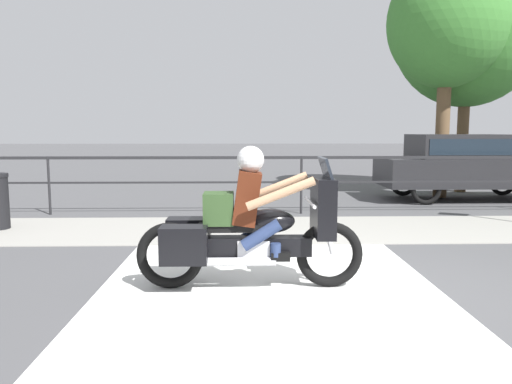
# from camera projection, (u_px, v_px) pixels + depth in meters

# --- Properties ---
(ground_plane) EXTENTS (120.00, 120.00, 0.00)m
(ground_plane) POSITION_uv_depth(u_px,v_px,m) (357.00, 293.00, 5.24)
(ground_plane) COLOR #4C4C4F
(sidewalk_band) EXTENTS (44.00, 2.40, 0.01)m
(sidewalk_band) POSITION_uv_depth(u_px,v_px,m) (312.00, 229.00, 8.62)
(sidewalk_band) COLOR #99968E
(sidewalk_band) RESTS_ON ground
(crosswalk_band) EXTENTS (3.65, 6.00, 0.01)m
(crosswalk_band) POSITION_uv_depth(u_px,v_px,m) (271.00, 299.00, 5.02)
(crosswalk_band) COLOR silver
(crosswalk_band) RESTS_ON ground
(fence_railing) EXTENTS (36.00, 0.05, 1.18)m
(fence_railing) POSITION_uv_depth(u_px,v_px,m) (301.00, 168.00, 10.13)
(fence_railing) COLOR #232326
(fence_railing) RESTS_ON ground
(motorcycle) EXTENTS (2.44, 0.76, 1.54)m
(motorcycle) POSITION_uv_depth(u_px,v_px,m) (249.00, 227.00, 5.34)
(motorcycle) COLOR black
(motorcycle) RESTS_ON ground
(parked_car) EXTENTS (4.24, 1.75, 1.60)m
(parked_car) POSITION_uv_depth(u_px,v_px,m) (465.00, 163.00, 12.16)
(parked_car) COLOR #232326
(parked_car) RESTS_ON ground
(tree_behind_sign) EXTENTS (4.01, 4.01, 6.74)m
(tree_behind_sign) POSITION_uv_depth(u_px,v_px,m) (468.00, 24.00, 13.37)
(tree_behind_sign) COLOR brown
(tree_behind_sign) RESTS_ON ground
(tree_behind_car) EXTENTS (2.93, 2.93, 5.97)m
(tree_behind_car) POSITION_uv_depth(u_px,v_px,m) (447.00, 23.00, 12.29)
(tree_behind_car) COLOR brown
(tree_behind_car) RESTS_ON ground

